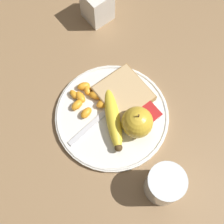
# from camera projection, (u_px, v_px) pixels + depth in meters

# --- Properties ---
(ground_plane) EXTENTS (3.00, 3.00, 0.00)m
(ground_plane) POSITION_uv_depth(u_px,v_px,m) (112.00, 117.00, 0.75)
(ground_plane) COLOR olive
(plate) EXTENTS (0.27, 0.27, 0.01)m
(plate) POSITION_uv_depth(u_px,v_px,m) (112.00, 116.00, 0.74)
(plate) COLOR silver
(plate) RESTS_ON ground_plane
(juice_glass) EXTENTS (0.08, 0.08, 0.09)m
(juice_glass) POSITION_uv_depth(u_px,v_px,m) (164.00, 185.00, 0.65)
(juice_glass) COLOR silver
(juice_glass) RESTS_ON ground_plane
(apple) EXTENTS (0.07, 0.07, 0.08)m
(apple) POSITION_uv_depth(u_px,v_px,m) (137.00, 122.00, 0.69)
(apple) COLOR gold
(apple) RESTS_ON plate
(banana) EXTENTS (0.15, 0.10, 0.03)m
(banana) POSITION_uv_depth(u_px,v_px,m) (113.00, 119.00, 0.72)
(banana) COLOR yellow
(banana) RESTS_ON plate
(bread_slice) EXTENTS (0.12, 0.11, 0.02)m
(bread_slice) POSITION_uv_depth(u_px,v_px,m) (124.00, 94.00, 0.75)
(bread_slice) COLOR olive
(bread_slice) RESTS_ON plate
(fork) EXTENTS (0.04, 0.19, 0.00)m
(fork) POSITION_uv_depth(u_px,v_px,m) (104.00, 113.00, 0.74)
(fork) COLOR silver
(fork) RESTS_ON plate
(jam_packet) EXTENTS (0.05, 0.04, 0.02)m
(jam_packet) POSITION_uv_depth(u_px,v_px,m) (149.00, 113.00, 0.73)
(jam_packet) COLOR white
(jam_packet) RESTS_ON plate
(orange_segment_0) EXTENTS (0.03, 0.04, 0.02)m
(orange_segment_0) POSITION_uv_depth(u_px,v_px,m) (86.00, 113.00, 0.73)
(orange_segment_0) COLOR orange
(orange_segment_0) RESTS_ON plate
(orange_segment_1) EXTENTS (0.03, 0.04, 0.02)m
(orange_segment_1) POSITION_uv_depth(u_px,v_px,m) (106.00, 95.00, 0.75)
(orange_segment_1) COLOR orange
(orange_segment_1) RESTS_ON plate
(orange_segment_2) EXTENTS (0.03, 0.03, 0.02)m
(orange_segment_2) POSITION_uv_depth(u_px,v_px,m) (101.00, 91.00, 0.75)
(orange_segment_2) COLOR orange
(orange_segment_2) RESTS_ON plate
(orange_segment_3) EXTENTS (0.03, 0.04, 0.02)m
(orange_segment_3) POSITION_uv_depth(u_px,v_px,m) (84.00, 86.00, 0.76)
(orange_segment_3) COLOR orange
(orange_segment_3) RESTS_ON plate
(orange_segment_4) EXTENTS (0.03, 0.04, 0.02)m
(orange_segment_4) POSITION_uv_depth(u_px,v_px,m) (102.00, 104.00, 0.74)
(orange_segment_4) COLOR orange
(orange_segment_4) RESTS_ON plate
(orange_segment_5) EXTENTS (0.03, 0.02, 0.02)m
(orange_segment_5) POSITION_uv_depth(u_px,v_px,m) (74.00, 94.00, 0.75)
(orange_segment_5) COLOR orange
(orange_segment_5) RESTS_ON plate
(orange_segment_6) EXTENTS (0.03, 0.02, 0.02)m
(orange_segment_6) POSITION_uv_depth(u_px,v_px,m) (80.00, 97.00, 0.74)
(orange_segment_6) COLOR orange
(orange_segment_6) RESTS_ON plate
(orange_segment_7) EXTENTS (0.03, 0.03, 0.02)m
(orange_segment_7) POSITION_uv_depth(u_px,v_px,m) (87.00, 89.00, 0.75)
(orange_segment_7) COLOR orange
(orange_segment_7) RESTS_ON plate
(orange_segment_8) EXTENTS (0.02, 0.03, 0.02)m
(orange_segment_8) POSITION_uv_depth(u_px,v_px,m) (77.00, 105.00, 0.74)
(orange_segment_8) COLOR orange
(orange_segment_8) RESTS_ON plate
(orange_segment_9) EXTENTS (0.04, 0.04, 0.02)m
(orange_segment_9) POSITION_uv_depth(u_px,v_px,m) (95.00, 96.00, 0.75)
(orange_segment_9) COLOR orange
(orange_segment_9) RESTS_ON plate
(condiment_caddy) EXTENTS (0.07, 0.07, 0.09)m
(condiment_caddy) POSITION_uv_depth(u_px,v_px,m) (97.00, 5.00, 0.82)
(condiment_caddy) COLOR silver
(condiment_caddy) RESTS_ON ground_plane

